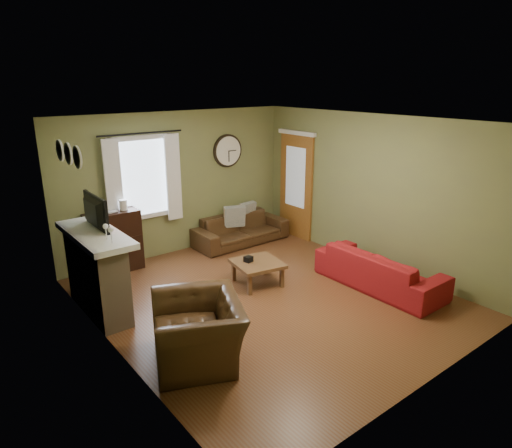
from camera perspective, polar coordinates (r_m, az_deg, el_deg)
floor at (r=6.92m, az=1.41°, el=-9.27°), size 4.60×5.20×0.00m
ceiling at (r=6.19m, az=1.60°, el=12.71°), size 4.60×5.20×0.00m
wall_left at (r=5.34m, az=-17.91°, el=-3.33°), size 0.00×5.20×2.60m
wall_right at (r=8.05m, az=14.26°, el=3.97°), size 0.00×5.20×2.60m
wall_back at (r=8.53m, az=-9.74°, el=5.02°), size 4.60×0.00×2.60m
wall_front at (r=4.85m, az=21.60°, el=-5.93°), size 4.60×0.00×2.60m
fireplace at (r=6.69m, az=-19.24°, el=-6.09°), size 0.40×1.40×1.10m
firebox at (r=6.85m, az=-17.53°, el=-7.66°), size 0.04×0.60×0.55m
mantel at (r=6.50m, az=-19.52°, el=-1.26°), size 0.58×1.60×0.08m
tv at (r=6.58m, az=-19.98°, el=0.87°), size 0.08×0.60×0.35m
tv_screen at (r=6.59m, az=-19.37°, el=1.47°), size 0.02×0.62×0.36m
medallion_left at (r=5.85m, az=-21.44°, el=7.76°), size 0.28×0.28×0.03m
medallion_mid at (r=6.18m, az=-22.42°, el=8.13°), size 0.28×0.28×0.03m
medallion_right at (r=6.52m, az=-23.31°, el=8.45°), size 0.28×0.28×0.03m
window_pane at (r=8.17m, az=-14.06°, el=5.63°), size 1.00×0.02×1.30m
curtain_rod at (r=7.96m, az=-14.17°, el=10.94°), size 0.03×0.03×1.50m
curtain_left at (r=7.89m, az=-17.36°, el=4.55°), size 0.28×0.04×1.55m
curtain_right at (r=8.33m, az=-10.30°, el=5.74°), size 0.28×0.04×1.55m
wall_clock at (r=8.96m, az=-3.51°, el=9.11°), size 0.64×0.06×0.64m
door at (r=9.29m, az=5.03°, el=4.67°), size 0.05×0.90×2.10m
bookshelf at (r=8.02m, az=-17.32°, el=-2.16°), size 0.88×0.37×1.04m
book at (r=7.90m, az=-18.09°, el=0.81°), size 0.17×0.22×0.02m
sofa_brown at (r=9.06m, az=-1.91°, el=-0.67°), size 1.92×0.75×0.56m
pillow_left at (r=9.30m, az=-1.12°, el=1.56°), size 0.39×0.15×0.38m
pillow_right at (r=8.98m, az=-2.71°, el=0.95°), size 0.43×0.27×0.42m
sofa_red at (r=7.42m, az=15.20°, el=-5.44°), size 0.80×2.05×0.60m
armchair at (r=5.44m, az=-7.25°, el=-13.08°), size 1.36×1.43×0.73m
coffee_table at (r=7.30m, az=0.17°, el=-6.13°), size 0.83×0.83×0.38m
tissue_box at (r=7.22m, az=-0.96°, el=-4.58°), size 0.13×0.13×0.09m
wine_glass_a at (r=5.94m, az=-17.62°, el=-1.35°), size 0.07×0.07×0.21m
wine_glass_b at (r=6.10m, az=-18.24°, el=-0.93°), size 0.07×0.07×0.21m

